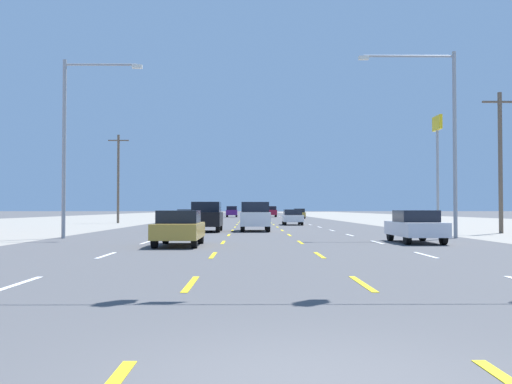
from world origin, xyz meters
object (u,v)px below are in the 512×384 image
streetlight_left_row_0 (73,134)px  suv_inner_right_distant_b (271,211)px  sedan_inner_left_nearest (179,228)px  streetlight_right_row_0 (444,128)px  pole_sign_right_row_1 (437,145)px  suv_inner_left_distant_a (232,211)px  sedan_far_left_farther (187,216)px  sedan_inner_right_far (292,217)px  sedan_far_right_near (415,226)px  hatchback_far_right_farthest (299,214)px  suv_center_turn_midfar (255,216)px  suv_inner_left_mid (207,216)px

streetlight_left_row_0 → suv_inner_right_distant_b: bearing=80.6°
sedan_inner_left_nearest → streetlight_right_row_0: 15.30m
pole_sign_right_row_1 → streetlight_right_row_0: streetlight_right_row_0 is taller
sedan_inner_left_nearest → suv_inner_left_distant_a: bearing=90.2°
sedan_far_left_farther → suv_inner_right_distant_b: (10.36, 49.41, 0.27)m
sedan_inner_right_far → suv_inner_right_distant_b: suv_inner_right_distant_b is taller
sedan_far_right_near → streetlight_right_row_0: (2.66, 4.12, 5.01)m
sedan_inner_right_far → suv_inner_left_distant_a: size_ratio=0.92×
sedan_inner_left_nearest → streetlight_right_row_0: streetlight_right_row_0 is taller
sedan_inner_right_far → hatchback_far_right_farthest: bearing=84.3°
suv_center_turn_midfar → pole_sign_right_row_1: size_ratio=0.52×
suv_center_turn_midfar → suv_inner_right_distant_b: (3.60, 69.38, 0.00)m
sedan_far_left_farther → pole_sign_right_row_1: 25.33m
suv_inner_left_mid → suv_center_turn_midfar: same height
suv_inner_left_mid → streetlight_right_row_0: size_ratio=0.50×
sedan_inner_left_nearest → sedan_inner_right_far: size_ratio=1.00×
suv_inner_left_distant_a → suv_inner_left_mid: bearing=-89.7°
suv_inner_right_distant_b → streetlight_left_row_0: 80.49m
pole_sign_right_row_1 → streetlight_right_row_0: 20.96m
suv_center_turn_midfar → suv_inner_right_distant_b: bearing=87.0°
sedan_far_right_near → streetlight_right_row_0: streetlight_right_row_0 is taller
streetlight_left_row_0 → streetlight_right_row_0: streetlight_right_row_0 is taller
sedan_far_left_farther → pole_sign_right_row_1: (22.49, -9.83, 6.27)m
suv_center_turn_midfar → suv_inner_left_distant_a: bearing=93.0°
suv_center_turn_midfar → sedan_far_right_near: bearing=-63.2°
sedan_far_right_near → suv_inner_left_distant_a: size_ratio=0.92×
hatchback_far_right_farthest → streetlight_left_row_0: streetlight_left_row_0 is taller
sedan_far_right_near → streetlight_left_row_0: bearing=166.1°
sedan_far_left_farther → suv_inner_right_distant_b: bearing=78.2°
sedan_far_right_near → pole_sign_right_row_1: pole_sign_right_row_1 is taller
hatchback_far_right_farthest → streetlight_left_row_0: size_ratio=0.42×
pole_sign_right_row_1 → hatchback_far_right_farthest: bearing=101.5°
suv_inner_left_mid → suv_center_turn_midfar: size_ratio=1.00×
sedan_far_left_farther → hatchback_far_right_farthest: size_ratio=1.15×
pole_sign_right_row_1 → streetlight_right_row_0: (-5.98, -20.05, -1.27)m
sedan_inner_right_far → sedan_far_right_near: bearing=-83.4°
suv_inner_left_mid → suv_center_turn_midfar: (3.25, 0.77, 0.00)m
sedan_inner_left_nearest → suv_inner_left_mid: suv_inner_left_mid is taller
hatchback_far_right_farthest → pole_sign_right_row_1: bearing=-78.5°
sedan_inner_left_nearest → hatchback_far_right_farthest: bearing=81.1°
suv_inner_left_mid → hatchback_far_right_farthest: suv_inner_left_mid is taller
suv_inner_left_distant_a → streetlight_left_row_0: (-5.98, -77.67, 4.37)m
suv_inner_left_distant_a → pole_sign_right_row_1: size_ratio=0.52×
suv_inner_left_distant_a → streetlight_right_row_0: streetlight_right_row_0 is taller
sedan_far_left_farther → hatchback_far_right_farthest: bearing=66.0°
sedan_inner_right_far → streetlight_right_row_0: (6.08, -25.43, 5.01)m
suv_center_turn_midfar → streetlight_right_row_0: streetlight_right_row_0 is taller
hatchback_far_right_farthest → suv_inner_left_distant_a: (-10.84, 16.25, 0.24)m
sedan_inner_left_nearest → streetlight_right_row_0: size_ratio=0.46×
sedan_far_left_farther → pole_sign_right_row_1: pole_sign_right_row_1 is taller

